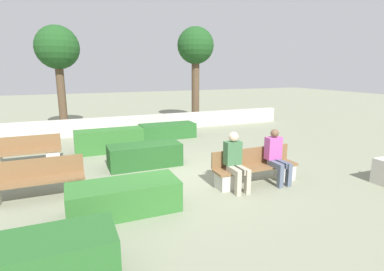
{
  "coord_description": "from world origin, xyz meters",
  "views": [
    {
      "loc": [
        -2.75,
        -6.97,
        2.69
      ],
      "look_at": [
        0.4,
        0.5,
        0.9
      ],
      "focal_mm": 28.0,
      "sensor_mm": 36.0,
      "label": 1
    }
  ],
  "objects": [
    {
      "name": "ground_plane",
      "position": [
        0.0,
        0.0,
        0.0
      ],
      "size": [
        60.0,
        60.0,
        0.0
      ],
      "primitive_type": "plane",
      "color": "gray"
    },
    {
      "name": "tree_leftmost",
      "position": [
        -2.91,
        7.72,
        3.52
      ],
      "size": [
        1.87,
        1.87,
        4.57
      ],
      "color": "brown",
      "rests_on": "ground_plane"
    },
    {
      "name": "hedge_block_mid_right",
      "position": [
        -3.12,
        -3.21,
        0.33
      ],
      "size": [
        1.66,
        0.85,
        0.66
      ],
      "color": "#286028",
      "rests_on": "ground_plane"
    },
    {
      "name": "bench_front",
      "position": [
        1.32,
        -1.24,
        0.33
      ],
      "size": [
        2.16,
        0.48,
        0.83
      ],
      "color": "brown",
      "rests_on": "ground_plane"
    },
    {
      "name": "bench_right_side",
      "position": [
        -3.54,
        -0.21,
        0.32
      ],
      "size": [
        2.06,
        0.48,
        0.83
      ],
      "rotation": [
        0.0,
        0.0,
        0.04
      ],
      "color": "brown",
      "rests_on": "ground_plane"
    },
    {
      "name": "person_seated_man",
      "position": [
        1.8,
        -1.39,
        0.71
      ],
      "size": [
        0.38,
        0.64,
        1.3
      ],
      "color": "#515B70",
      "rests_on": "ground_plane"
    },
    {
      "name": "tree_center_left",
      "position": [
        3.55,
        7.53,
        3.72
      ],
      "size": [
        1.86,
        1.86,
        4.82
      ],
      "color": "brown",
      "rests_on": "ground_plane"
    },
    {
      "name": "hedge_block_near_right",
      "position": [
        -0.82,
        1.05,
        0.32
      ],
      "size": [
        2.02,
        0.81,
        0.64
      ],
      "color": "#235623",
      "rests_on": "ground_plane"
    },
    {
      "name": "hedge_block_near_left",
      "position": [
        -1.88,
        -1.54,
        0.3
      ],
      "size": [
        2.08,
        0.87,
        0.59
      ],
      "color": "#33702D",
      "rests_on": "ground_plane"
    },
    {
      "name": "hedge_block_far_left",
      "position": [
        0.91,
        4.24,
        0.29
      ],
      "size": [
        2.18,
        0.86,
        0.58
      ],
      "color": "#286028",
      "rests_on": "ground_plane"
    },
    {
      "name": "hedge_block_mid_left",
      "position": [
        -1.53,
        2.99,
        0.38
      ],
      "size": [
        2.19,
        0.62,
        0.77
      ],
      "color": "#33702D",
      "rests_on": "ground_plane"
    },
    {
      "name": "person_seated_woman",
      "position": [
        0.66,
        -1.38,
        0.73
      ],
      "size": [
        0.38,
        0.64,
        1.32
      ],
      "color": "#B2A893",
      "rests_on": "ground_plane"
    },
    {
      "name": "perimeter_wall",
      "position": [
        0.0,
        5.97,
        0.35
      ],
      "size": [
        14.7,
        0.3,
        0.7
      ],
      "color": "beige",
      "rests_on": "ground_plane"
    },
    {
      "name": "bench_left_side",
      "position": [
        -3.97,
        2.42,
        0.32
      ],
      "size": [
        1.94,
        0.49,
        0.83
      ],
      "rotation": [
        0.0,
        0.0,
        0.13
      ],
      "color": "brown",
      "rests_on": "ground_plane"
    }
  ]
}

